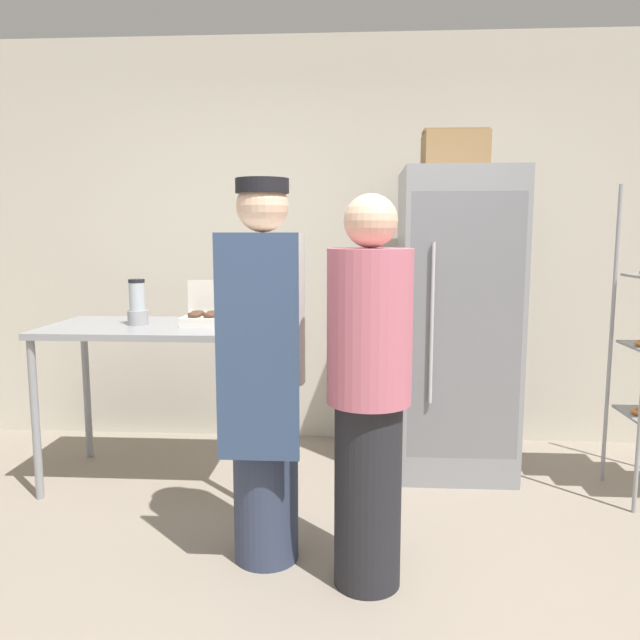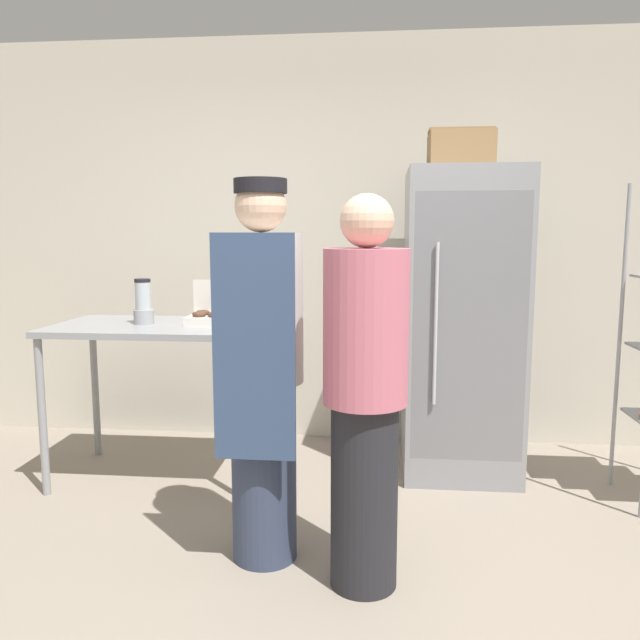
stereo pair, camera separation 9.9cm
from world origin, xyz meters
TOP-DOWN VIEW (x-y plane):
  - ground_plane at (0.00, 0.00)m, footprint 14.00×14.00m
  - back_wall at (0.00, 2.24)m, footprint 6.40×0.12m
  - refrigerator at (0.72, 1.66)m, footprint 0.68×0.75m
  - prep_counter at (-1.04, 1.35)m, footprint 1.23×0.72m
  - donut_box at (-0.76, 1.37)m, footprint 0.24×0.21m
  - blender_pitcher at (-1.14, 1.35)m, footprint 0.12×0.12m
  - cardboard_storage_box at (0.68, 1.63)m, footprint 0.37×0.33m
  - person_baker at (-0.27, 0.48)m, footprint 0.35×0.37m
  - person_customer at (0.17, 0.30)m, footprint 0.34×0.34m

SIDE VIEW (x-z plane):
  - ground_plane at x=0.00m, z-range 0.00..0.00m
  - person_customer at x=0.17m, z-range 0.02..1.62m
  - prep_counter at x=-1.04m, z-range 0.36..1.29m
  - person_baker at x=-0.27m, z-range 0.03..1.71m
  - refrigerator at x=0.72m, z-range 0.00..1.82m
  - donut_box at x=-0.76m, z-range 0.85..1.10m
  - blender_pitcher at x=-1.14m, z-range 0.91..1.17m
  - back_wall at x=0.00m, z-range 0.00..2.76m
  - cardboard_storage_box at x=0.68m, z-range 1.81..2.04m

